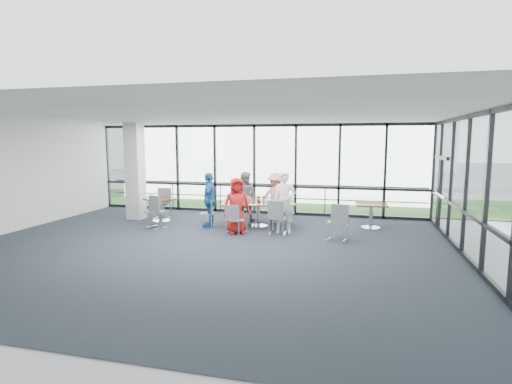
% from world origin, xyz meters
% --- Properties ---
extents(floor, '(12.00, 10.00, 0.02)m').
position_xyz_m(floor, '(0.00, 0.00, -0.01)').
color(floor, '#222832').
rests_on(floor, ground).
extents(ceiling, '(12.00, 10.00, 0.04)m').
position_xyz_m(ceiling, '(0.00, 0.00, 3.20)').
color(ceiling, white).
rests_on(ceiling, ground).
extents(wall_front, '(12.00, 0.10, 3.20)m').
position_xyz_m(wall_front, '(0.00, -5.00, 1.60)').
color(wall_front, silver).
rests_on(wall_front, ground).
extents(curtain_wall_back, '(12.00, 0.10, 3.20)m').
position_xyz_m(curtain_wall_back, '(0.00, 5.00, 1.60)').
color(curtain_wall_back, white).
rests_on(curtain_wall_back, ground).
extents(curtain_wall_right, '(0.10, 10.00, 3.20)m').
position_xyz_m(curtain_wall_right, '(6.00, 0.00, 1.60)').
color(curtain_wall_right, white).
rests_on(curtain_wall_right, ground).
extents(exit_door, '(0.12, 1.60, 2.10)m').
position_xyz_m(exit_door, '(6.00, 3.75, 1.05)').
color(exit_door, black).
rests_on(exit_door, ground).
extents(structural_column, '(0.50, 0.50, 3.20)m').
position_xyz_m(structural_column, '(-3.60, 3.00, 1.60)').
color(structural_column, silver).
rests_on(structural_column, ground).
extents(apron, '(80.00, 70.00, 0.02)m').
position_xyz_m(apron, '(0.00, 10.00, -0.02)').
color(apron, gray).
rests_on(apron, ground).
extents(grass_strip, '(80.00, 5.00, 0.01)m').
position_xyz_m(grass_strip, '(0.00, 8.00, 0.01)').
color(grass_strip, '#20501B').
rests_on(grass_strip, ground).
extents(hangar_main, '(24.00, 10.00, 6.00)m').
position_xyz_m(hangar_main, '(4.00, 32.00, 3.00)').
color(hangar_main, white).
rests_on(hangar_main, ground).
extents(hangar_aux, '(10.00, 6.00, 4.00)m').
position_xyz_m(hangar_aux, '(-18.00, 28.00, 2.00)').
color(hangar_aux, white).
rests_on(hangar_aux, ground).
extents(guard_rail, '(12.00, 0.06, 0.06)m').
position_xyz_m(guard_rail, '(0.00, 5.60, 0.50)').
color(guard_rail, '#2D2D33').
rests_on(guard_rail, ground).
extents(main_table, '(2.42, 1.69, 0.75)m').
position_xyz_m(main_table, '(0.69, 2.79, 0.65)').
color(main_table, '#3D1511').
rests_on(main_table, ground).
extents(side_table_left, '(1.07, 1.07, 0.75)m').
position_xyz_m(side_table_left, '(-2.56, 2.76, 0.63)').
color(side_table_left, '#3D1511').
rests_on(side_table_left, ground).
extents(side_table_right, '(0.95, 0.95, 0.75)m').
position_xyz_m(side_table_right, '(4.04, 3.35, 0.64)').
color(side_table_right, '#3D1511').
rests_on(side_table_right, ground).
extents(diner_near_left, '(0.92, 0.80, 1.59)m').
position_xyz_m(diner_near_left, '(0.32, 1.72, 0.80)').
color(diner_near_left, red).
rests_on(diner_near_left, ground).
extents(diner_near_right, '(0.72, 0.59, 1.76)m').
position_xyz_m(diner_near_right, '(1.61, 2.10, 0.88)').
color(diner_near_right, white).
rests_on(diner_near_right, ground).
extents(diner_far_left, '(0.81, 0.52, 1.61)m').
position_xyz_m(diner_far_left, '(0.03, 3.55, 0.81)').
color(diner_far_left, slate).
rests_on(diner_far_left, ground).
extents(diner_far_right, '(1.04, 0.58, 1.58)m').
position_xyz_m(diner_far_right, '(1.03, 3.80, 0.79)').
color(diner_far_right, '#DB8087').
rests_on(diner_far_right, ground).
extents(diner_end, '(0.68, 1.05, 1.67)m').
position_xyz_m(diner_end, '(-0.74, 2.38, 0.83)').
color(diner_end, '#1D5FA9').
rests_on(diner_end, ground).
extents(chair_main_nl, '(0.53, 0.53, 0.84)m').
position_xyz_m(chair_main_nl, '(0.36, 1.58, 0.42)').
color(chair_main_nl, slate).
rests_on(chair_main_nl, ground).
extents(chair_main_nr, '(0.50, 0.50, 0.95)m').
position_xyz_m(chair_main_nr, '(1.47, 1.92, 0.47)').
color(chair_main_nr, slate).
rests_on(chair_main_nr, ground).
extents(chair_main_fl, '(0.55, 0.55, 0.85)m').
position_xyz_m(chair_main_fl, '(0.01, 3.72, 0.43)').
color(chair_main_fl, slate).
rests_on(chair_main_fl, ground).
extents(chair_main_fr, '(0.43, 0.43, 0.87)m').
position_xyz_m(chair_main_fr, '(1.00, 3.92, 0.44)').
color(chair_main_fr, slate).
rests_on(chair_main_fr, ground).
extents(chair_main_end, '(0.49, 0.49, 0.81)m').
position_xyz_m(chair_main_end, '(-0.82, 2.37, 0.41)').
color(chair_main_end, slate).
rests_on(chair_main_end, ground).
extents(chair_spare_la, '(0.63, 0.63, 0.99)m').
position_xyz_m(chair_spare_la, '(-2.24, 1.79, 0.49)').
color(chair_spare_la, slate).
rests_on(chair_spare_la, ground).
extents(chair_spare_lb, '(0.52, 0.52, 1.00)m').
position_xyz_m(chair_spare_lb, '(-2.74, 3.13, 0.50)').
color(chair_spare_lb, slate).
rests_on(chair_spare_lb, ground).
extents(chair_spare_r, '(0.59, 0.59, 0.97)m').
position_xyz_m(chair_spare_r, '(3.12, 1.59, 0.49)').
color(chair_spare_r, slate).
rests_on(chair_spare_r, ground).
extents(plate_nl, '(0.27, 0.27, 0.01)m').
position_xyz_m(plate_nl, '(0.14, 2.25, 0.76)').
color(plate_nl, white).
rests_on(plate_nl, main_table).
extents(plate_nr, '(0.24, 0.24, 0.01)m').
position_xyz_m(plate_nr, '(1.42, 2.58, 0.76)').
color(plate_nr, white).
rests_on(plate_nr, main_table).
extents(plate_fl, '(0.28, 0.28, 0.01)m').
position_xyz_m(plate_fl, '(0.09, 3.08, 0.76)').
color(plate_fl, white).
rests_on(plate_fl, main_table).
extents(plate_fr, '(0.25, 0.25, 0.01)m').
position_xyz_m(plate_fr, '(1.15, 3.28, 0.76)').
color(plate_fr, white).
rests_on(plate_fr, main_table).
extents(plate_end, '(0.28, 0.28, 0.01)m').
position_xyz_m(plate_end, '(-0.18, 2.55, 0.76)').
color(plate_end, white).
rests_on(plate_end, main_table).
extents(tumbler_a, '(0.07, 0.07, 0.14)m').
position_xyz_m(tumbler_a, '(0.53, 2.51, 0.82)').
color(tumbler_a, white).
rests_on(tumbler_a, main_table).
extents(tumbler_b, '(0.07, 0.07, 0.14)m').
position_xyz_m(tumbler_b, '(1.01, 2.64, 0.82)').
color(tumbler_b, white).
rests_on(tumbler_b, main_table).
extents(tumbler_c, '(0.07, 0.07, 0.15)m').
position_xyz_m(tumbler_c, '(0.65, 3.00, 0.82)').
color(tumbler_c, white).
rests_on(tumbler_c, main_table).
extents(tumbler_d, '(0.07, 0.07, 0.13)m').
position_xyz_m(tumbler_d, '(-0.09, 2.49, 0.82)').
color(tumbler_d, white).
rests_on(tumbler_d, main_table).
extents(menu_a, '(0.34, 0.25, 0.00)m').
position_xyz_m(menu_a, '(0.65, 2.26, 0.75)').
color(menu_a, beige).
rests_on(menu_a, main_table).
extents(menu_b, '(0.37, 0.30, 0.00)m').
position_xyz_m(menu_b, '(1.68, 2.66, 0.75)').
color(menu_b, beige).
rests_on(menu_b, main_table).
extents(menu_c, '(0.38, 0.33, 0.00)m').
position_xyz_m(menu_c, '(0.82, 3.26, 0.75)').
color(menu_c, beige).
rests_on(menu_c, main_table).
extents(condiment_caddy, '(0.10, 0.07, 0.04)m').
position_xyz_m(condiment_caddy, '(0.71, 2.79, 0.77)').
color(condiment_caddy, black).
rests_on(condiment_caddy, main_table).
extents(ketchup_bottle, '(0.06, 0.06, 0.18)m').
position_xyz_m(ketchup_bottle, '(0.66, 2.87, 0.84)').
color(ketchup_bottle, '#9A0F00').
rests_on(ketchup_bottle, main_table).
extents(green_bottle, '(0.05, 0.05, 0.20)m').
position_xyz_m(green_bottle, '(0.85, 2.84, 0.85)').
color(green_bottle, '#206E21').
rests_on(green_bottle, main_table).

